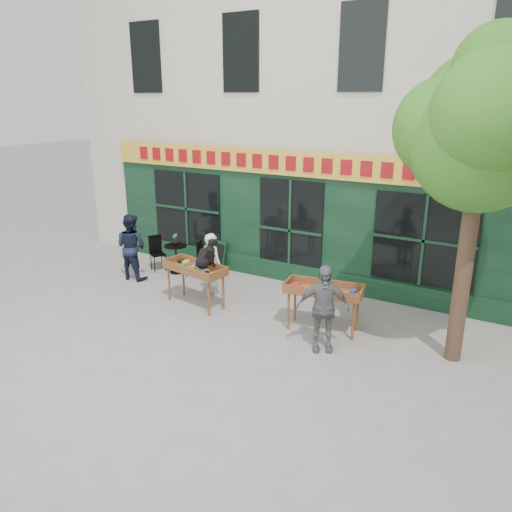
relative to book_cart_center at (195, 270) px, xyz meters
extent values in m
plane|color=slate|center=(1.16, 0.07, -0.82)|extent=(80.00, 80.00, 0.00)
cube|color=beige|center=(1.16, 6.07, 4.18)|extent=(14.00, 7.00, 10.00)
cube|color=black|center=(1.16, 2.49, 0.78)|extent=(11.00, 0.16, 3.20)
cube|color=gold|center=(1.16, 2.37, 2.18)|extent=(11.00, 0.06, 0.60)
cube|color=maroon|center=(1.16, 2.33, 2.18)|extent=(9.60, 0.03, 0.34)
cube|color=black|center=(1.16, 2.39, -0.57)|extent=(11.00, 0.10, 0.50)
cube|color=black|center=(1.16, 2.39, 0.53)|extent=(1.70, 0.05, 2.50)
cube|color=black|center=(-2.04, 2.39, 0.73)|extent=(2.20, 0.05, 2.00)
cube|color=black|center=(4.36, 2.39, 0.73)|extent=(2.20, 0.05, 2.00)
cylinder|color=#382619|center=(5.46, 0.37, 0.98)|extent=(0.28, 0.28, 3.60)
sphere|color=#1E6316|center=(5.46, 0.37, 2.98)|extent=(2.20, 2.20, 2.20)
sphere|color=#1E6316|center=(4.86, 0.57, 3.18)|extent=(1.70, 1.70, 1.70)
sphere|color=#1E6316|center=(5.66, -0.23, 3.48)|extent=(1.80, 1.80, 1.80)
sphere|color=#1E6316|center=(5.16, 0.97, 3.58)|extent=(1.60, 1.60, 1.60)
sphere|color=#1E6316|center=(5.56, 0.47, 4.08)|extent=(1.40, 1.40, 1.40)
cylinder|color=brown|center=(-0.68, -0.10, -0.42)|extent=(0.05, 0.05, 0.80)
cylinder|color=brown|center=(0.60, -0.33, -0.42)|extent=(0.05, 0.05, 0.80)
cylinder|color=brown|center=(-0.60, 0.33, -0.42)|extent=(0.05, 0.05, 0.80)
cylinder|color=brown|center=(0.68, 0.10, -0.42)|extent=(0.05, 0.05, 0.80)
cube|color=brown|center=(0.00, 0.00, 0.00)|extent=(1.58, 0.83, 0.05)
cube|color=brown|center=(-0.05, -0.29, 0.08)|extent=(1.48, 0.30, 0.18)
cube|color=brown|center=(0.05, 0.29, 0.08)|extent=(1.48, 0.30, 0.18)
cube|color=brown|center=(0.00, 0.00, 0.06)|extent=(1.35, 0.62, 0.06)
imported|color=silver|center=(0.00, 0.65, -0.06)|extent=(0.61, 0.46, 1.53)
cylinder|color=brown|center=(2.37, -0.06, -0.42)|extent=(0.05, 0.05, 0.80)
cylinder|color=brown|center=(3.65, 0.14, -0.42)|extent=(0.05, 0.05, 0.80)
cylinder|color=brown|center=(2.30, 0.37, -0.42)|extent=(0.05, 0.05, 0.80)
cylinder|color=brown|center=(3.58, 0.57, -0.42)|extent=(0.05, 0.05, 0.80)
cube|color=brown|center=(2.98, 0.25, 0.00)|extent=(1.57, 0.80, 0.05)
cube|color=brown|center=(3.02, -0.03, 0.08)|extent=(1.49, 0.27, 0.18)
cube|color=brown|center=(2.93, 0.54, 0.08)|extent=(1.49, 0.27, 0.18)
cube|color=brown|center=(2.98, 0.25, 0.06)|extent=(1.35, 0.60, 0.06)
imported|color=#5A5A5F|center=(3.28, -0.50, 0.01)|extent=(1.05, 0.82, 1.66)
cylinder|color=black|center=(-1.76, 1.48, -0.80)|extent=(0.36, 0.36, 0.03)
cylinder|color=black|center=(-1.76, 1.48, -0.44)|extent=(0.04, 0.04, 0.72)
cylinder|color=black|center=(-1.76, 1.48, -0.07)|extent=(0.60, 0.60, 0.03)
cube|color=black|center=(-2.31, 1.38, -0.37)|extent=(0.49, 0.49, 0.03)
cube|color=black|center=(-2.45, 1.47, -0.12)|extent=(0.21, 0.33, 0.50)
cylinder|color=black|center=(-2.25, 1.17, -0.60)|extent=(0.02, 0.02, 0.44)
cylinder|color=black|center=(-2.10, 1.43, -0.60)|extent=(0.02, 0.02, 0.44)
cylinder|color=black|center=(-2.51, 1.33, -0.60)|extent=(0.02, 0.02, 0.44)
cylinder|color=black|center=(-2.36, 1.59, -0.60)|extent=(0.02, 0.02, 0.44)
cube|color=black|center=(-1.21, 1.53, -0.37)|extent=(0.44, 0.44, 0.03)
cube|color=black|center=(-1.04, 1.57, -0.12)|extent=(0.12, 0.36, 0.50)
cylinder|color=black|center=(-1.39, 1.64, -0.60)|extent=(0.02, 0.02, 0.44)
cylinder|color=black|center=(-1.31, 1.35, -0.60)|extent=(0.02, 0.02, 0.44)
cylinder|color=black|center=(-1.10, 1.71, -0.60)|extent=(0.02, 0.02, 0.44)
cylinder|color=black|center=(-1.02, 1.42, -0.60)|extent=(0.02, 0.02, 0.44)
imported|color=gray|center=(-1.76, 1.48, 0.10)|extent=(0.19, 0.16, 0.32)
imported|color=black|center=(-2.46, 0.58, 0.03)|extent=(0.88, 0.71, 1.70)
cube|color=black|center=(-0.97, 2.27, -0.42)|extent=(0.59, 0.32, 0.79)
cube|color=black|center=(-0.97, 2.25, -0.42)|extent=(0.49, 0.28, 0.65)
camera|label=1|loc=(6.45, -8.32, 3.67)|focal=35.00mm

